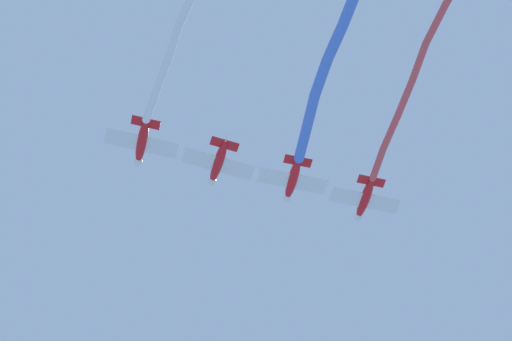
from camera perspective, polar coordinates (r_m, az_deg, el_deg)
name	(u,v)px	position (r m, az deg, el deg)	size (l,w,h in m)	color
airplane_lead	(365,199)	(64.39, 9.21, -2.43)	(5.46, 6.10, 1.68)	red
smoke_trail_lead	(442,26)	(60.17, 15.54, 11.71)	(20.12, 22.95, 4.25)	#DB4C4C
airplane_left_wing	(292,180)	(62.87, 3.12, -0.79)	(5.45, 6.13, 1.68)	red
airplane_right_wing	(218,163)	(61.62, -3.23, 0.64)	(5.74, 5.82, 1.68)	red
airplane_slot	(142,142)	(61.71, -9.67, 2.37)	(5.50, 6.03, 1.68)	red
smoke_trail_slot	(184,24)	(56.90, -6.12, 12.29)	(12.25, 15.91, 1.01)	white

